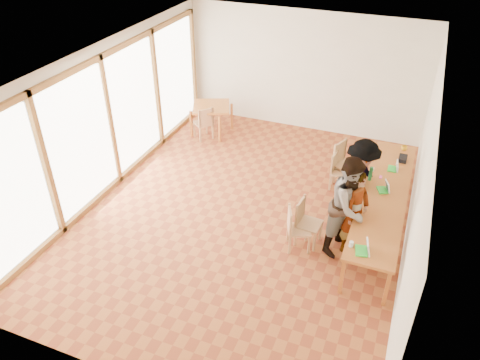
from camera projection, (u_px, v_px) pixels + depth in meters
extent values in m
plane|color=#985025|center=(246.00, 211.00, 9.26)|extent=(8.00, 8.00, 0.00)
cube|color=silver|center=(305.00, 72.00, 11.55)|extent=(6.00, 0.10, 3.00)
cube|color=silver|center=(121.00, 302.00, 5.33)|extent=(6.00, 0.10, 3.00)
cube|color=silver|center=(421.00, 178.00, 7.52)|extent=(0.10, 8.00, 3.00)
cube|color=white|center=(109.00, 118.00, 9.36)|extent=(0.10, 8.00, 3.00)
cube|color=white|center=(247.00, 63.00, 7.61)|extent=(6.00, 8.00, 0.04)
cube|color=#B85E29|center=(384.00, 195.00, 8.47)|extent=(0.80, 4.00, 0.05)
cube|color=#B85E29|center=(342.00, 277.00, 7.27)|extent=(0.06, 0.06, 0.70)
cube|color=#B85E29|center=(377.00, 159.00, 10.29)|extent=(0.06, 0.06, 0.70)
cube|color=#B85E29|center=(387.00, 288.00, 7.06)|extent=(0.06, 0.06, 0.70)
cube|color=#B85E29|center=(409.00, 165.00, 10.08)|extent=(0.06, 0.06, 0.70)
cube|color=#B85E29|center=(211.00, 107.00, 11.69)|extent=(0.90, 0.90, 0.05)
cube|color=#B85E29|center=(191.00, 124.00, 11.71)|extent=(0.05, 0.05, 0.70)
cube|color=#B85E29|center=(204.00, 112.00, 12.32)|extent=(0.05, 0.05, 0.70)
cube|color=#B85E29|center=(220.00, 129.00, 11.47)|extent=(0.05, 0.05, 0.70)
cube|color=#B85E29|center=(232.00, 116.00, 12.08)|extent=(0.05, 0.05, 0.70)
cube|color=tan|center=(309.00, 224.00, 8.25)|extent=(0.44, 0.44, 0.04)
cube|color=tan|center=(300.00, 211.00, 8.19)|extent=(0.07, 0.41, 0.43)
cube|color=tan|center=(299.00, 230.00, 8.15)|extent=(0.51, 0.51, 0.04)
cube|color=tan|center=(290.00, 220.00, 8.03)|extent=(0.18, 0.38, 0.41)
cube|color=tan|center=(341.00, 173.00, 9.73)|extent=(0.42, 0.42, 0.04)
cube|color=tan|center=(334.00, 162.00, 9.68)|extent=(0.07, 0.38, 0.40)
cube|color=tan|center=(346.00, 166.00, 9.84)|extent=(0.58, 0.58, 0.04)
cube|color=tan|center=(340.00, 152.00, 9.81)|extent=(0.20, 0.43, 0.47)
cube|color=tan|center=(203.00, 123.00, 11.62)|extent=(0.57, 0.57, 0.04)
cube|color=tan|center=(206.00, 117.00, 11.36)|extent=(0.28, 0.34, 0.42)
imported|color=gray|center=(355.00, 211.00, 7.93)|extent=(0.57, 0.69, 1.60)
imported|color=gray|center=(350.00, 206.00, 7.87)|extent=(0.99, 1.09, 1.84)
imported|color=gray|center=(360.00, 181.00, 8.63)|extent=(0.99, 1.25, 1.69)
cube|color=green|center=(361.00, 251.00, 7.15)|extent=(0.23, 0.28, 0.03)
cube|color=white|center=(368.00, 247.00, 7.09)|extent=(0.12, 0.24, 0.21)
cube|color=green|center=(382.00, 190.00, 8.53)|extent=(0.24, 0.28, 0.02)
cube|color=white|center=(388.00, 186.00, 8.49)|extent=(0.15, 0.22, 0.19)
cube|color=green|center=(392.00, 169.00, 9.15)|extent=(0.17, 0.24, 0.02)
cube|color=white|center=(397.00, 166.00, 9.08)|extent=(0.07, 0.22, 0.20)
imported|color=gold|center=(404.00, 148.00, 9.76)|extent=(0.16, 0.16, 0.10)
cylinder|color=#1A6935|center=(371.00, 174.00, 8.76)|extent=(0.07, 0.07, 0.28)
cylinder|color=silver|center=(351.00, 244.00, 7.24)|extent=(0.07, 0.07, 0.09)
cylinder|color=white|center=(372.00, 169.00, 9.10)|extent=(0.08, 0.08, 0.06)
cube|color=#EB3F9F|center=(381.00, 177.00, 8.91)|extent=(0.05, 0.10, 0.01)
cube|color=black|center=(403.00, 159.00, 9.41)|extent=(0.16, 0.26, 0.09)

